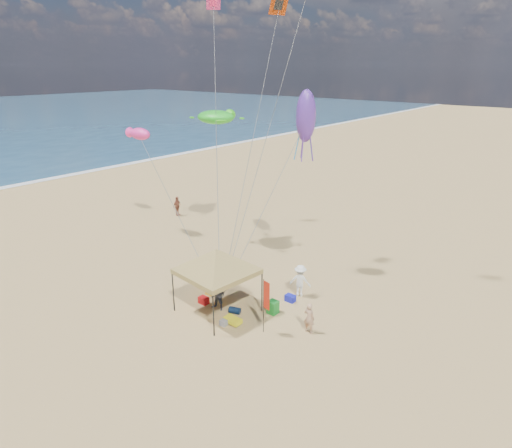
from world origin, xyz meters
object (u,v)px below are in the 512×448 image
(person_near_c, at_px, (300,281))
(person_far_a, at_px, (177,206))
(feather_flag, at_px, (266,298))
(beach_cart, at_px, (233,320))
(person_near_a, at_px, (309,318))
(person_near_b, at_px, (218,295))
(cooler_blue, at_px, (290,298))
(chair_yellow, at_px, (211,288))
(cooler_red, at_px, (204,300))
(canopy_tent, at_px, (216,252))
(chair_green, at_px, (273,307))

(person_near_c, height_order, person_far_a, person_near_c)
(feather_flag, bearing_deg, beach_cart, -168.23)
(person_near_a, distance_m, person_near_c, 3.66)
(person_near_b, bearing_deg, feather_flag, -8.33)
(beach_cart, height_order, person_near_a, person_near_a)
(cooler_blue, relative_size, chair_yellow, 0.77)
(beach_cart, relative_size, person_near_a, 0.57)
(feather_flag, relative_size, chair_yellow, 4.12)
(cooler_red, relative_size, person_near_a, 0.34)
(canopy_tent, xyz_separation_m, person_near_b, (-0.08, 0.09, -2.52))
(canopy_tent, xyz_separation_m, person_far_a, (-13.82, 9.17, -2.56))
(chair_green, distance_m, person_near_b, 2.98)
(cooler_red, height_order, person_near_b, person_near_b)
(beach_cart, bearing_deg, chair_yellow, 153.63)
(cooler_red, height_order, person_near_a, person_near_a)
(cooler_blue, xyz_separation_m, person_near_b, (-2.46, -3.17, 0.70))
(cooler_red, bearing_deg, beach_cart, -10.56)
(cooler_blue, bearing_deg, person_near_c, 88.25)
(chair_yellow, bearing_deg, person_near_b, -32.94)
(cooler_red, distance_m, chair_green, 3.89)
(person_near_b, bearing_deg, chair_green, 26.96)
(feather_flag, xyz_separation_m, beach_cart, (-1.82, -0.38, -1.74))
(cooler_blue, relative_size, person_near_b, 0.30)
(chair_yellow, distance_m, person_far_a, 14.66)
(person_near_b, relative_size, person_near_c, 0.96)
(beach_cart, bearing_deg, cooler_red, 169.44)
(cooler_blue, distance_m, beach_cart, 3.81)
(canopy_tent, distance_m, cooler_red, 3.42)
(chair_green, xyz_separation_m, person_near_b, (-2.46, -1.59, 0.54))
(person_near_b, bearing_deg, beach_cart, -24.76)
(chair_yellow, height_order, person_near_b, person_near_b)
(chair_yellow, relative_size, person_near_a, 0.44)
(chair_green, relative_size, person_near_b, 0.39)
(person_near_a, distance_m, person_near_b, 5.07)
(person_near_b, bearing_deg, cooler_red, 176.48)
(chair_yellow, bearing_deg, beach_cart, -26.37)
(canopy_tent, relative_size, beach_cart, 7.36)
(canopy_tent, distance_m, chair_yellow, 3.63)
(chair_yellow, xyz_separation_m, person_far_a, (-12.21, 8.09, 0.50))
(feather_flag, xyz_separation_m, chair_yellow, (-4.88, 1.14, -1.59))
(feather_flag, bearing_deg, person_near_c, 101.60)
(person_far_a, bearing_deg, beach_cart, -135.91)
(canopy_tent, bearing_deg, beach_cart, -16.80)
(person_near_c, bearing_deg, cooler_blue, 66.72)
(feather_flag, height_order, person_near_b, feather_flag)
(person_near_b, height_order, person_far_a, person_near_b)
(feather_flag, distance_m, person_near_c, 4.40)
(cooler_blue, xyz_separation_m, person_near_c, (0.03, 0.88, 0.74))
(canopy_tent, xyz_separation_m, cooler_red, (-1.15, 0.05, -3.23))
(person_near_a, bearing_deg, person_near_c, -49.49)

